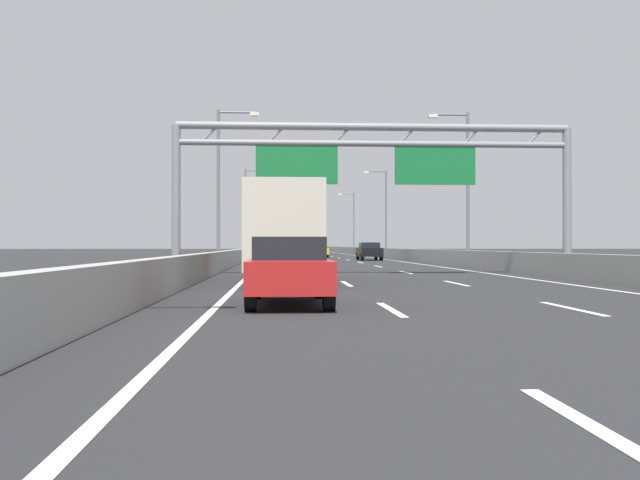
{
  "coord_description": "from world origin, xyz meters",
  "views": [
    {
      "loc": [
        -3.96,
        -0.9,
        1.26
      ],
      "look_at": [
        0.2,
        70.74,
        1.78
      ],
      "focal_mm": 38.93,
      "sensor_mm": 36.0,
      "label": 1
    }
  ],
  "objects_px": {
    "streetlamp_left_distant": "(257,219)",
    "red_car": "(289,270)",
    "streetlamp_left_far": "(248,207)",
    "streetlamp_right_distant": "(352,219)",
    "silver_car": "(291,255)",
    "box_truck": "(284,232)",
    "sign_gantry": "(373,160)",
    "streetlamp_left_mid": "(222,177)",
    "streetlamp_right_mid": "(464,178)",
    "streetlamp_right_far": "(384,207)",
    "yellow_car": "(319,250)",
    "black_car": "(369,251)",
    "blue_car": "(308,248)"
  },
  "relations": [
    {
      "from": "streetlamp_right_mid",
      "to": "blue_car",
      "type": "distance_m",
      "value": 54.79
    },
    {
      "from": "streetlamp_right_mid",
      "to": "streetlamp_left_far",
      "type": "distance_m",
      "value": 36.39
    },
    {
      "from": "red_car",
      "to": "streetlamp_right_mid",
      "type": "bearing_deg",
      "value": 67.84
    },
    {
      "from": "black_car",
      "to": "blue_car",
      "type": "relative_size",
      "value": 0.97
    },
    {
      "from": "streetlamp_left_far",
      "to": "sign_gantry",
      "type": "bearing_deg",
      "value": -81.03
    },
    {
      "from": "streetlamp_left_distant",
      "to": "red_car",
      "type": "relative_size",
      "value": 2.18
    },
    {
      "from": "streetlamp_left_distant",
      "to": "box_truck",
      "type": "bearing_deg",
      "value": -87.58
    },
    {
      "from": "silver_car",
      "to": "blue_car",
      "type": "relative_size",
      "value": 1.03
    },
    {
      "from": "streetlamp_right_mid",
      "to": "red_car",
      "type": "distance_m",
      "value": 30.14
    },
    {
      "from": "streetlamp_left_mid",
      "to": "red_car",
      "type": "distance_m",
      "value": 28.21
    },
    {
      "from": "black_car",
      "to": "silver_car",
      "type": "relative_size",
      "value": 0.95
    },
    {
      "from": "streetlamp_left_distant",
      "to": "silver_car",
      "type": "distance_m",
      "value": 72.55
    },
    {
      "from": "streetlamp_right_mid",
      "to": "streetlamp_left_distant",
      "type": "distance_m",
      "value": 68.02
    },
    {
      "from": "sign_gantry",
      "to": "box_truck",
      "type": "height_order",
      "value": "sign_gantry"
    },
    {
      "from": "box_truck",
      "to": "streetlamp_right_mid",
      "type": "bearing_deg",
      "value": 59.7
    },
    {
      "from": "streetlamp_right_distant",
      "to": "yellow_car",
      "type": "height_order",
      "value": "streetlamp_right_distant"
    },
    {
      "from": "streetlamp_right_mid",
      "to": "streetlamp_right_distant",
      "type": "relative_size",
      "value": 1.0
    },
    {
      "from": "streetlamp_left_far",
      "to": "box_truck",
      "type": "relative_size",
      "value": 1.23
    },
    {
      "from": "red_car",
      "to": "box_truck",
      "type": "distance_m",
      "value": 8.29
    },
    {
      "from": "streetlamp_left_far",
      "to": "blue_car",
      "type": "relative_size",
      "value": 2.19
    },
    {
      "from": "yellow_car",
      "to": "black_car",
      "type": "xyz_separation_m",
      "value": [
        3.52,
        -12.7,
        0.02
      ]
    },
    {
      "from": "yellow_car",
      "to": "streetlamp_left_distant",
      "type": "bearing_deg",
      "value": 100.93
    },
    {
      "from": "sign_gantry",
      "to": "streetlamp_right_far",
      "type": "distance_m",
      "value": 47.42
    },
    {
      "from": "streetlamp_left_far",
      "to": "yellow_car",
      "type": "bearing_deg",
      "value": -35.71
    },
    {
      "from": "streetlamp_right_distant",
      "to": "box_truck",
      "type": "distance_m",
      "value": 86.53
    },
    {
      "from": "streetlamp_right_distant",
      "to": "black_car",
      "type": "bearing_deg",
      "value": -94.43
    },
    {
      "from": "streetlamp_left_distant",
      "to": "streetlamp_right_distant",
      "type": "bearing_deg",
      "value": 0.0
    },
    {
      "from": "streetlamp_left_mid",
      "to": "box_truck",
      "type": "height_order",
      "value": "streetlamp_left_mid"
    },
    {
      "from": "sign_gantry",
      "to": "red_car",
      "type": "height_order",
      "value": "sign_gantry"
    },
    {
      "from": "blue_car",
      "to": "black_car",
      "type": "bearing_deg",
      "value": -84.75
    },
    {
      "from": "yellow_car",
      "to": "silver_car",
      "type": "bearing_deg",
      "value": -95.64
    },
    {
      "from": "streetlamp_right_far",
      "to": "streetlamp_right_distant",
      "type": "relative_size",
      "value": 1.0
    },
    {
      "from": "streetlamp_right_mid",
      "to": "streetlamp_left_distant",
      "type": "relative_size",
      "value": 1.0
    },
    {
      "from": "yellow_car",
      "to": "blue_car",
      "type": "relative_size",
      "value": 1.03
    },
    {
      "from": "box_truck",
      "to": "black_car",
      "type": "bearing_deg",
      "value": 77.99
    },
    {
      "from": "sign_gantry",
      "to": "blue_car",
      "type": "bearing_deg",
      "value": 90.0
    },
    {
      "from": "streetlamp_right_far",
      "to": "red_car",
      "type": "xyz_separation_m",
      "value": [
        -11.23,
        -60.76,
        -4.67
      ]
    },
    {
      "from": "sign_gantry",
      "to": "streetlamp_right_far",
      "type": "relative_size",
      "value": 1.77
    },
    {
      "from": "streetlamp_left_mid",
      "to": "black_car",
      "type": "bearing_deg",
      "value": 54.09
    },
    {
      "from": "streetlamp_right_mid",
      "to": "silver_car",
      "type": "relative_size",
      "value": 2.13
    },
    {
      "from": "sign_gantry",
      "to": "streetlamp_right_mid",
      "type": "height_order",
      "value": "streetlamp_right_mid"
    },
    {
      "from": "streetlamp_right_mid",
      "to": "box_truck",
      "type": "bearing_deg",
      "value": -120.3
    },
    {
      "from": "streetlamp_right_mid",
      "to": "streetlamp_right_far",
      "type": "distance_m",
      "value": 33.18
    },
    {
      "from": "streetlamp_right_mid",
      "to": "streetlamp_left_far",
      "type": "height_order",
      "value": "same"
    },
    {
      "from": "streetlamp_right_distant",
      "to": "silver_car",
      "type": "xyz_separation_m",
      "value": [
        -10.83,
        -72.28,
        -4.65
      ]
    },
    {
      "from": "streetlamp_left_distant",
      "to": "black_car",
      "type": "bearing_deg",
      "value": -77.92
    },
    {
      "from": "streetlamp_left_far",
      "to": "red_car",
      "type": "xyz_separation_m",
      "value": [
        3.7,
        -60.76,
        -4.67
      ]
    },
    {
      "from": "black_car",
      "to": "streetlamp_left_distant",
      "type": "bearing_deg",
      "value": 102.08
    },
    {
      "from": "streetlamp_left_far",
      "to": "black_car",
      "type": "bearing_deg",
      "value": -58.73
    },
    {
      "from": "streetlamp_right_far",
      "to": "silver_car",
      "type": "height_order",
      "value": "streetlamp_right_far"
    }
  ]
}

